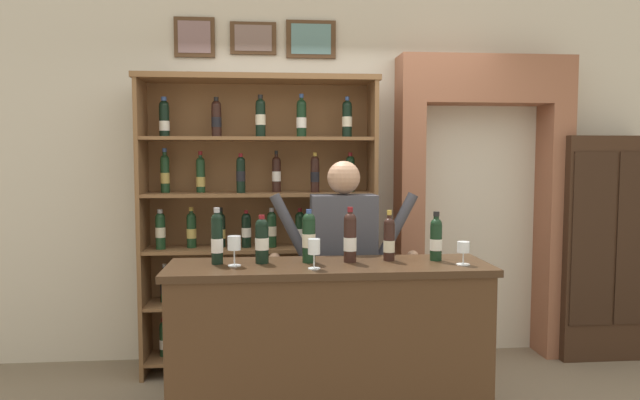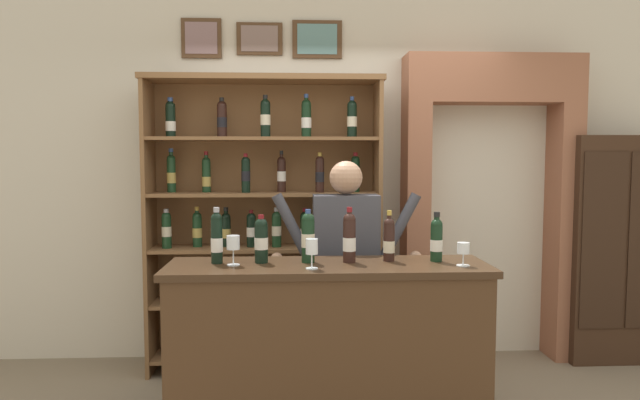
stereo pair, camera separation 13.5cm
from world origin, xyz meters
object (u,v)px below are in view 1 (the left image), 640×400
object	(u,v)px
tasting_bottle_brunello	(309,236)
tasting_bottle_riserva	(389,239)
tasting_bottle_vin_santo	(436,238)
wine_glass_left	(314,248)
wine_glass_spare	(463,249)
shopkeeper	(344,253)
tasting_bottle_bianco	(262,240)
wine_shelf	(259,219)
side_cabinet	(600,246)
tasting_bottle_rosso	(217,238)
wine_glass_center	(234,245)
tasting_bottle_super_tuscan	(350,237)
tasting_counter	(329,352)

from	to	relation	value
tasting_bottle_brunello	tasting_bottle_riserva	size ratio (longest dim) A/B	1.04
tasting_bottle_vin_santo	wine_glass_left	distance (m)	0.76
wine_glass_spare	shopkeeper	bearing A→B (deg)	134.14
tasting_bottle_brunello	tasting_bottle_riserva	distance (m)	0.47
tasting_bottle_bianco	wine_shelf	bearing A→B (deg)	91.73
side_cabinet	tasting_bottle_riserva	world-z (taller)	side_cabinet
wine_shelf	wine_glass_spare	size ratio (longest dim) A/B	16.78
tasting_bottle_rosso	tasting_bottle_bianco	world-z (taller)	tasting_bottle_rosso
side_cabinet	wine_glass_center	world-z (taller)	side_cabinet
tasting_bottle_rosso	tasting_bottle_super_tuscan	xyz separation A→B (m)	(0.76, -0.01, -0.00)
tasting_bottle_rosso	tasting_bottle_brunello	size ratio (longest dim) A/B	1.05
wine_shelf	tasting_bottle_vin_santo	bearing A→B (deg)	-45.57
shopkeeper	wine_glass_spare	size ratio (longest dim) A/B	12.10
shopkeeper	wine_glass_center	distance (m)	0.88
shopkeeper	tasting_bottle_bianco	size ratio (longest dim) A/B	5.77
shopkeeper	tasting_bottle_rosso	xyz separation A→B (m)	(-0.79, -0.46, 0.18)
tasting_counter	tasting_bottle_brunello	distance (m)	0.67
wine_shelf	wine_glass_spare	bearing A→B (deg)	-46.36
shopkeeper	wine_glass_left	xyz separation A→B (m)	(-0.25, -0.65, 0.14)
tasting_bottle_vin_santo	wine_glass_left	world-z (taller)	tasting_bottle_vin_santo
wine_shelf	tasting_counter	distance (m)	1.36
tasting_bottle_rosso	tasting_bottle_super_tuscan	distance (m)	0.76
wine_glass_center	side_cabinet	bearing A→B (deg)	22.73
shopkeeper	wine_shelf	bearing A→B (deg)	133.13
shopkeeper	tasting_bottle_super_tuscan	bearing A→B (deg)	-93.30
side_cabinet	wine_glass_center	distance (m)	3.14
tasting_bottle_riserva	wine_glass_center	size ratio (longest dim) A/B	1.76
tasting_bottle_riserva	tasting_bottle_brunello	bearing A→B (deg)	-177.66
wine_glass_left	side_cabinet	bearing A→B (deg)	28.55
tasting_bottle_bianco	wine_glass_center	size ratio (longest dim) A/B	1.65
tasting_bottle_rosso	wine_glass_left	bearing A→B (deg)	-19.63
tasting_bottle_riserva	wine_glass_spare	bearing A→B (deg)	-24.06
tasting_bottle_vin_santo	wine_glass_center	xyz separation A→B (m)	(-1.17, -0.07, -0.01)
tasting_counter	tasting_bottle_riserva	world-z (taller)	tasting_bottle_riserva
tasting_bottle_vin_santo	tasting_bottle_brunello	bearing A→B (deg)	179.64
shopkeeper	tasting_bottle_brunello	bearing A→B (deg)	-119.88
tasting_bottle_brunello	wine_glass_spare	world-z (taller)	tasting_bottle_brunello
tasting_counter	wine_glass_spare	size ratio (longest dim) A/B	13.84
shopkeeper	wine_glass_left	distance (m)	0.71
wine_shelf	side_cabinet	xyz separation A→B (m)	(2.76, 0.08, -0.26)
tasting_counter	tasting_bottle_riserva	distance (m)	0.74
side_cabinet	tasting_bottle_riserva	bearing A→B (deg)	-150.66
tasting_counter	wine_glass_left	world-z (taller)	wine_glass_left
tasting_bottle_riserva	tasting_bottle_bianco	bearing A→B (deg)	-178.61
side_cabinet	shopkeeper	bearing A→B (deg)	-162.86
tasting_bottle_brunello	wine_glass_spare	xyz separation A→B (m)	(0.86, -0.15, -0.06)
tasting_bottle_super_tuscan	tasting_bottle_vin_santo	xyz separation A→B (m)	(0.51, 0.01, -0.01)
tasting_bottle_riserva	tasting_bottle_vin_santo	distance (m)	0.27
tasting_bottle_bianco	tasting_bottle_brunello	xyz separation A→B (m)	(0.27, -0.00, 0.01)
tasting_counter	shopkeeper	xyz separation A→B (m)	(0.15, 0.52, 0.48)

